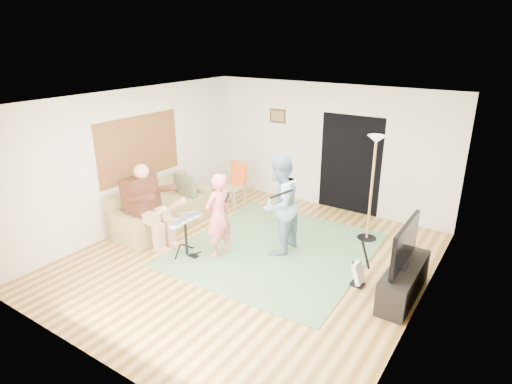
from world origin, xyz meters
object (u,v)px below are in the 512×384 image
singer (218,215)px  torchiere_lamp (373,170)px  tv_cabinet (404,281)px  sofa (160,212)px  dining_chair (234,191)px  drum_kit (186,239)px  television (405,244)px  guitar_spare (359,273)px  guitarist (279,205)px

singer → torchiere_lamp: (1.95, 2.01, 0.62)m
singer → tv_cabinet: singer is taller
sofa → dining_chair: bearing=69.2°
drum_kit → television: size_ratio=0.63×
dining_chair → tv_cabinet: (4.16, -1.51, -0.11)m
sofa → drum_kit: 1.45m
sofa → guitar_spare: (4.15, 0.08, -0.06)m
sofa → singer: bearing=-10.1°
guitarist → guitar_spare: 1.75m
sofa → singer: singer is taller
drum_kit → guitarist: bearing=38.7°
singer → torchiere_lamp: 2.87m
sofa → drum_kit: size_ratio=2.87×
singer → tv_cabinet: bearing=107.0°
guitarist → tv_cabinet: (2.24, -0.20, -0.64)m
singer → dining_chair: size_ratio=1.49×
dining_chair → television: (4.11, -1.51, 0.49)m
guitar_spare → singer: bearing=-170.8°
dining_chair → guitar_spare: bearing=-20.7°
torchiere_lamp → dining_chair: 3.23m
singer → guitar_spare: singer is taller
drum_kit → singer: size_ratio=0.49×
singer → drum_kit: bearing=-45.4°
singer → dining_chair: (-1.12, 1.98, -0.39)m
torchiere_lamp → guitarist: bearing=-130.6°
television → guitar_spare: bearing=-172.1°
singer → guitar_spare: bearing=107.4°
drum_kit → guitar_spare: 2.95m
drum_kit → television: 3.58m
singer → torchiere_lamp: torchiere_lamp is taller
sofa → torchiere_lamp: (3.70, 1.70, 1.08)m
guitar_spare → dining_chair: (-3.51, 1.59, 0.14)m
sofa → guitarist: (2.55, 0.36, 0.61)m
drum_kit → dining_chair: 2.41m
guitarist → television: size_ratio=1.53×
television → tv_cabinet: bearing=0.0°
guitarist → singer: bearing=-51.6°
television → dining_chair: bearing=159.8°
drum_kit → sofa: bearing=153.3°
singer → torchiere_lamp: bearing=144.1°
drum_kit → television: (3.45, 0.81, 0.53)m
singer → television: singer is taller
television → drum_kit: bearing=-166.8°
singer → torchiere_lamp: size_ratio=0.75×
guitar_spare → television: television is taller
sofa → drum_kit: bearing=-26.7°
tv_cabinet → television: (-0.05, 0.00, 0.60)m
singer → tv_cabinet: size_ratio=1.06×
sofa → tv_cabinet: (4.79, 0.16, -0.03)m
drum_kit → singer: 0.71m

